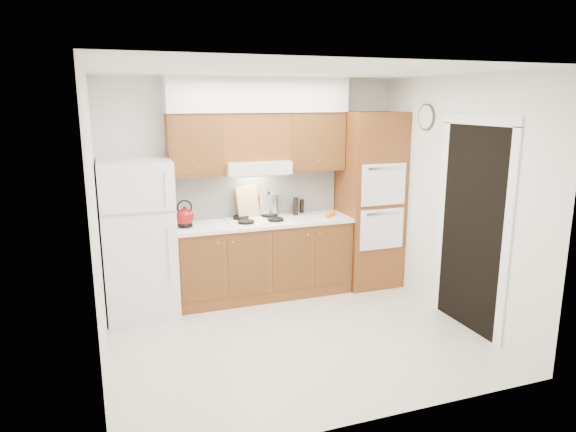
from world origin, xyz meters
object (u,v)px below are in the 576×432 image
object	(u,v)px
fridge	(139,239)
stock_pot	(269,204)
kettle	(185,217)
oven_cabinet	(370,200)

from	to	relation	value
fridge	stock_pot	size ratio (longest dim) A/B	7.12
fridge	stock_pot	xyz separation A→B (m)	(1.58, 0.27, 0.23)
kettle	stock_pot	bearing A→B (deg)	31.49
kettle	stock_pot	distance (m)	1.09
oven_cabinet	stock_pot	world-z (taller)	oven_cabinet
fridge	stock_pot	world-z (taller)	fridge
stock_pot	kettle	bearing A→B (deg)	-167.97
fridge	oven_cabinet	bearing A→B (deg)	0.70
oven_cabinet	stock_pot	distance (m)	1.29
fridge	kettle	bearing A→B (deg)	4.61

